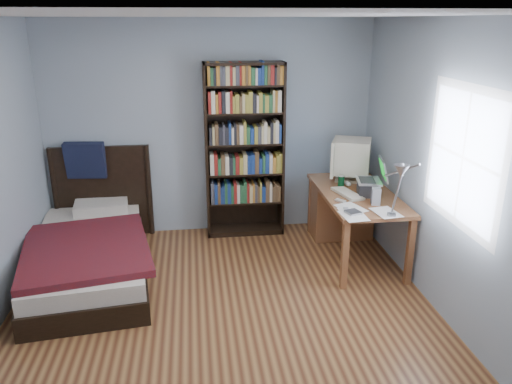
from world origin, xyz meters
TOP-DOWN VIEW (x-y plane):
  - room at (0.03, -0.00)m, footprint 4.20×4.24m
  - desk at (1.51, 1.56)m, footprint 0.75×1.49m
  - crt_monitor at (1.54, 1.58)m, footprint 0.55×0.51m
  - laptop at (1.61, 1.07)m, footprint 0.37×0.36m
  - desk_lamp at (1.47, 0.05)m, footprint 0.25×0.55m
  - keyboard at (1.38, 1.09)m, footprint 0.27×0.45m
  - speaker at (1.57, 0.78)m, footprint 0.10×0.10m
  - soda_can at (1.38, 1.35)m, footprint 0.07×0.07m
  - mouse at (1.48, 1.40)m, footprint 0.07×0.12m
  - phone_silver at (1.24, 0.89)m, footprint 0.11×0.12m
  - phone_grey at (1.23, 0.65)m, footprint 0.06×0.10m
  - external_drive at (1.27, 0.55)m, footprint 0.16×0.16m
  - bookshelf at (0.38, 1.94)m, footprint 0.92×0.30m
  - bed at (-1.29, 1.13)m, footprint 1.38×2.26m

SIDE VIEW (x-z plane):
  - bed at x=-1.29m, z-range -0.33..0.84m
  - desk at x=1.51m, z-range 0.05..0.78m
  - phone_grey at x=1.23m, z-range 0.73..0.75m
  - phone_silver at x=1.24m, z-range 0.73..0.75m
  - external_drive at x=1.27m, z-range 0.73..0.76m
  - keyboard at x=1.38m, z-range 0.72..0.76m
  - mouse at x=1.48m, z-range 0.73..0.77m
  - soda_can at x=1.38m, z-range 0.73..0.86m
  - speaker at x=1.57m, z-range 0.73..0.90m
  - laptop at x=1.61m, z-range 0.65..1.03m
  - crt_monitor at x=1.54m, z-range 0.76..1.25m
  - bookshelf at x=0.38m, z-range 0.00..2.04m
  - desk_lamp at x=1.47m, z-range 0.93..1.57m
  - room at x=0.03m, z-range 0.00..2.50m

